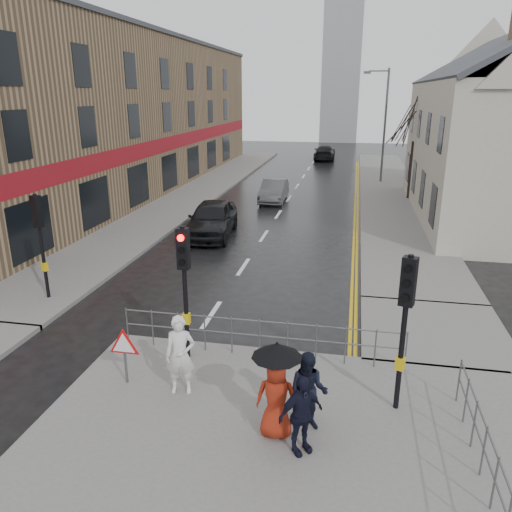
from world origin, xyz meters
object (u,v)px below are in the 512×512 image
at_px(pedestrian_d, 301,415).
at_px(pedestrian_a, 180,355).
at_px(pedestrian_with_umbrella, 276,385).
at_px(car_mid, 274,191).
at_px(pedestrian_b, 308,391).
at_px(car_parked, 212,219).

bearing_deg(pedestrian_d, pedestrian_a, 113.58).
bearing_deg(pedestrian_with_umbrella, car_mid, 99.32).
distance_m(pedestrian_a, pedestrian_with_umbrella, 2.52).
bearing_deg(pedestrian_with_umbrella, pedestrian_a, 155.14).
bearing_deg(pedestrian_a, pedestrian_d, -38.09).
xyz_separation_m(pedestrian_b, pedestrian_d, (-0.06, -0.73, -0.02)).
bearing_deg(pedestrian_b, car_mid, 106.74).
distance_m(pedestrian_d, car_parked, 15.41).
height_order(pedestrian_b, pedestrian_with_umbrella, pedestrian_with_umbrella).
relative_size(pedestrian_b, pedestrian_d, 1.03).
distance_m(pedestrian_with_umbrella, pedestrian_d, 0.70).
bearing_deg(pedestrian_d, car_parked, 72.70).
distance_m(pedestrian_a, car_parked, 13.20).
height_order(pedestrian_a, car_mid, pedestrian_a).
distance_m(pedestrian_d, car_mid, 23.02).
relative_size(pedestrian_with_umbrella, pedestrian_d, 1.26).
height_order(pedestrian_with_umbrella, car_mid, pedestrian_with_umbrella).
relative_size(pedestrian_a, pedestrian_d, 1.15).
distance_m(pedestrian_b, pedestrian_with_umbrella, 0.73).
height_order(pedestrian_with_umbrella, pedestrian_d, pedestrian_with_umbrella).
bearing_deg(pedestrian_b, pedestrian_with_umbrella, -142.45).
xyz_separation_m(pedestrian_with_umbrella, car_mid, (-3.66, 22.26, -0.57)).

